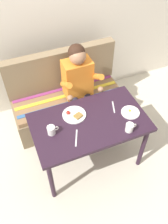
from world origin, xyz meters
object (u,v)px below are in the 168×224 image
object	(u,v)px
plate_breakfast	(74,115)
plate_eggs	(130,112)
couch	(67,100)
person	(80,83)
fork	(114,107)
table	(89,126)
knife	(76,138)
coffee_mug_second	(130,127)
coffee_mug	(51,130)

from	to	relation	value
plate_breakfast	plate_eggs	size ratio (longest dim) A/B	1.28
couch	plate_breakfast	world-z (taller)	couch
person	fork	xyz separation A→B (m)	(0.20, -0.50, -0.01)
table	knife	size ratio (longest dim) A/B	6.00
coffee_mug_second	plate_eggs	bearing A→B (deg)	57.66
plate_breakfast	coffee_mug	distance (m)	0.32
coffee_mug_second	person	bearing A→B (deg)	103.21
plate_breakfast	plate_eggs	xyz separation A→B (m)	(0.56, -0.19, -0.00)
person	fork	world-z (taller)	person
person	coffee_mug	xyz separation A→B (m)	(-0.53, -0.59, 0.04)
plate_eggs	knife	distance (m)	0.66
person	couch	bearing A→B (deg)	124.95
plate_eggs	knife	world-z (taller)	plate_eggs
plate_breakfast	plate_eggs	world-z (taller)	plate_breakfast
table	plate_eggs	xyz separation A→B (m)	(0.45, -0.06, 0.09)
table	coffee_mug	xyz separation A→B (m)	(-0.40, 0.00, 0.13)
knife	table	bearing A→B (deg)	60.06
person	knife	distance (m)	0.81
table	coffee_mug	bearing A→B (deg)	179.57
table	couch	size ratio (longest dim) A/B	0.83
person	plate_eggs	world-z (taller)	person
fork	coffee_mug	bearing A→B (deg)	-154.54
person	plate_breakfast	bearing A→B (deg)	-117.44
table	fork	xyz separation A→B (m)	(0.32, 0.09, 0.08)
couch	coffee_mug_second	world-z (taller)	couch
coffee_mug	person	bearing A→B (deg)	48.07
plate_breakfast	fork	distance (m)	0.44
knife	couch	bearing A→B (deg)	101.26
plate_eggs	knife	bearing A→B (deg)	-171.87
person	plate_breakfast	world-z (taller)	person
plate_breakfast	plate_eggs	distance (m)	0.59
couch	knife	world-z (taller)	couch
coffee_mug_second	fork	xyz separation A→B (m)	(0.00, 0.34, -0.05)
plate_breakfast	knife	distance (m)	0.29
coffee_mug	fork	bearing A→B (deg)	6.51
couch	person	size ratio (longest dim) A/B	1.19
couch	coffee_mug	world-z (taller)	couch
coffee_mug_second	table	bearing A→B (deg)	141.25
fork	plate_eggs	bearing A→B (deg)	-28.94
knife	fork	bearing A→B (deg)	47.88
plate_eggs	knife	size ratio (longest dim) A/B	0.98
coffee_mug	fork	world-z (taller)	coffee_mug
couch	knife	bearing A→B (deg)	-102.49
table	person	size ratio (longest dim) A/B	0.99
table	knife	world-z (taller)	knife
coffee_mug_second	couch	bearing A→B (deg)	107.44
coffee_mug	knife	world-z (taller)	coffee_mug
fork	knife	size ratio (longest dim) A/B	0.85
couch	knife	xyz separation A→B (m)	(-0.20, -0.91, 0.40)
plate_breakfast	fork	xyz separation A→B (m)	(0.44, -0.05, -0.01)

